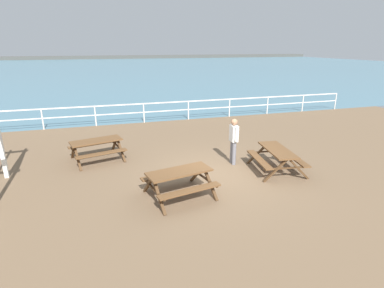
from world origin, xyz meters
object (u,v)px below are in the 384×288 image
picnic_table_near_left (179,177)px  picnic_table_mid_centre (277,155)px  picnic_table_near_right (97,145)px  visitor (234,139)px

picnic_table_near_left → picnic_table_mid_centre: bearing=0.8°
picnic_table_near_right → picnic_table_mid_centre: (5.82, -2.80, 0.00)m
picnic_table_near_left → picnic_table_mid_centre: (3.60, 0.82, 0.00)m
picnic_table_mid_centre → visitor: bearing=55.9°
picnic_table_near_left → picnic_table_mid_centre: size_ratio=1.04×
picnic_table_mid_centre → picnic_table_near_left: bearing=110.5°
picnic_table_near_right → visitor: bearing=-35.8°
picnic_table_near_left → picnic_table_mid_centre: same height
picnic_table_near_left → visitor: 3.09m
picnic_table_near_right → visitor: (4.67, -1.77, 0.36)m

